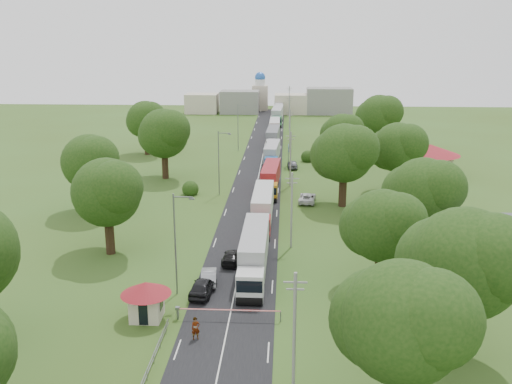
# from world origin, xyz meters

# --- Properties ---
(ground) EXTENTS (260.00, 260.00, 0.00)m
(ground) POSITION_xyz_m (0.00, 0.00, 0.00)
(ground) COLOR #3A511B
(ground) RESTS_ON ground
(road) EXTENTS (8.00, 200.00, 0.04)m
(road) POSITION_xyz_m (0.00, 20.00, 0.00)
(road) COLOR black
(road) RESTS_ON ground
(boom_barrier) EXTENTS (9.22, 0.35, 1.18)m
(boom_barrier) POSITION_xyz_m (-1.36, -25.00, 0.89)
(boom_barrier) COLOR slate
(boom_barrier) RESTS_ON ground
(guard_booth) EXTENTS (4.40, 4.40, 3.45)m
(guard_booth) POSITION_xyz_m (-7.20, -25.00, 2.16)
(guard_booth) COLOR beige
(guard_booth) RESTS_ON ground
(info_sign) EXTENTS (0.12, 3.10, 4.10)m
(info_sign) POSITION_xyz_m (5.20, 35.00, 3.00)
(info_sign) COLOR slate
(info_sign) RESTS_ON ground
(pole_0) EXTENTS (1.60, 0.24, 9.00)m
(pole_0) POSITION_xyz_m (5.50, -35.00, 4.68)
(pole_0) COLOR gray
(pole_0) RESTS_ON ground
(pole_1) EXTENTS (1.60, 0.24, 9.00)m
(pole_1) POSITION_xyz_m (5.50, -7.00, 4.68)
(pole_1) COLOR gray
(pole_1) RESTS_ON ground
(pole_2) EXTENTS (1.60, 0.24, 9.00)m
(pole_2) POSITION_xyz_m (5.50, 21.00, 4.68)
(pole_2) COLOR gray
(pole_2) RESTS_ON ground
(pole_3) EXTENTS (1.60, 0.24, 9.00)m
(pole_3) POSITION_xyz_m (5.50, 49.00, 4.68)
(pole_3) COLOR gray
(pole_3) RESTS_ON ground
(pole_4) EXTENTS (1.60, 0.24, 9.00)m
(pole_4) POSITION_xyz_m (5.50, 77.00, 4.68)
(pole_4) COLOR gray
(pole_4) RESTS_ON ground
(pole_5) EXTENTS (1.60, 0.24, 9.00)m
(pole_5) POSITION_xyz_m (5.50, 105.00, 4.68)
(pole_5) COLOR gray
(pole_5) RESTS_ON ground
(lamp_0) EXTENTS (2.03, 0.22, 10.00)m
(lamp_0) POSITION_xyz_m (-5.35, -20.00, 5.55)
(lamp_0) COLOR slate
(lamp_0) RESTS_ON ground
(lamp_1) EXTENTS (2.03, 0.22, 10.00)m
(lamp_1) POSITION_xyz_m (-5.35, 15.00, 5.55)
(lamp_1) COLOR slate
(lamp_1) RESTS_ON ground
(lamp_2) EXTENTS (2.03, 0.22, 10.00)m
(lamp_2) POSITION_xyz_m (-5.35, 50.00, 5.55)
(lamp_2) COLOR slate
(lamp_2) RESTS_ON ground
(tree_0) EXTENTS (8.80, 8.80, 11.07)m
(tree_0) POSITION_xyz_m (11.99, -37.84, 7.22)
(tree_0) COLOR #382616
(tree_0) RESTS_ON ground
(tree_1) EXTENTS (9.60, 9.60, 12.05)m
(tree_1) POSITION_xyz_m (17.99, -29.83, 7.85)
(tree_1) COLOR #382616
(tree_1) RESTS_ON ground
(tree_2) EXTENTS (8.00, 8.00, 10.10)m
(tree_2) POSITION_xyz_m (13.99, -17.86, 6.60)
(tree_2) COLOR #382616
(tree_2) RESTS_ON ground
(tree_3) EXTENTS (8.80, 8.80, 11.07)m
(tree_3) POSITION_xyz_m (19.99, -7.84, 7.22)
(tree_3) COLOR #382616
(tree_3) RESTS_ON ground
(tree_4) EXTENTS (9.60, 9.60, 12.05)m
(tree_4) POSITION_xyz_m (12.99, 10.17, 7.85)
(tree_4) COLOR #382616
(tree_4) RESTS_ON ground
(tree_5) EXTENTS (8.80, 8.80, 11.07)m
(tree_5) POSITION_xyz_m (21.99, 18.16, 7.22)
(tree_5) COLOR #382616
(tree_5) RESTS_ON ground
(tree_6) EXTENTS (8.00, 8.00, 10.10)m
(tree_6) POSITION_xyz_m (14.99, 35.14, 6.60)
(tree_6) COLOR #382616
(tree_6) RESTS_ON ground
(tree_7) EXTENTS (9.60, 9.60, 12.05)m
(tree_7) POSITION_xyz_m (23.99, 50.17, 7.85)
(tree_7) COLOR #382616
(tree_7) RESTS_ON ground
(tree_10) EXTENTS (8.80, 8.80, 11.07)m
(tree_10) POSITION_xyz_m (-15.01, -9.84, 7.22)
(tree_10) COLOR #382616
(tree_10) RESTS_ON ground
(tree_11) EXTENTS (8.80, 8.80, 11.07)m
(tree_11) POSITION_xyz_m (-22.01, 5.16, 7.22)
(tree_11) COLOR #382616
(tree_11) RESTS_ON ground
(tree_12) EXTENTS (9.60, 9.60, 12.05)m
(tree_12) POSITION_xyz_m (-16.01, 25.17, 7.85)
(tree_12) COLOR #382616
(tree_12) RESTS_ON ground
(tree_13) EXTENTS (8.80, 8.80, 11.07)m
(tree_13) POSITION_xyz_m (-24.01, 45.16, 7.22)
(tree_13) COLOR #382616
(tree_13) RESTS_ON ground
(house_brick) EXTENTS (8.60, 6.60, 5.20)m
(house_brick) POSITION_xyz_m (26.00, -12.00, 2.65)
(house_brick) COLOR maroon
(house_brick) RESTS_ON ground
(house_cream) EXTENTS (10.08, 10.08, 5.80)m
(house_cream) POSITION_xyz_m (30.00, 30.00, 3.64)
(house_cream) COLOR beige
(house_cream) RESTS_ON ground
(distant_town) EXTENTS (52.00, 8.00, 8.00)m
(distant_town) POSITION_xyz_m (0.68, 110.00, 3.49)
(distant_town) COLOR gray
(distant_town) RESTS_ON ground
(church) EXTENTS (5.00, 5.00, 12.30)m
(church) POSITION_xyz_m (-4.00, 118.00, 5.39)
(church) COLOR beige
(church) RESTS_ON ground
(truck_0) EXTENTS (2.67, 15.29, 4.24)m
(truck_0) POSITION_xyz_m (1.61, -14.53, 2.25)
(truck_0) COLOR silver
(truck_0) RESTS_ON ground
(truck_1) EXTENTS (2.58, 14.64, 4.06)m
(truck_1) POSITION_xyz_m (1.79, 2.03, 2.15)
(truck_1) COLOR #B1141D
(truck_1) RESTS_ON ground
(truck_2) EXTENTS (2.96, 14.10, 3.90)m
(truck_2) POSITION_xyz_m (2.37, 18.07, 2.07)
(truck_2) COLOR #BC7A16
(truck_2) RESTS_ON ground
(truck_3) EXTENTS (2.99, 13.86, 3.83)m
(truck_3) POSITION_xyz_m (2.09, 36.97, 2.03)
(truck_3) COLOR #195999
(truck_3) RESTS_ON ground
(truck_4) EXTENTS (2.89, 14.67, 4.06)m
(truck_4) POSITION_xyz_m (1.84, 54.12, 2.15)
(truck_4) COLOR silver
(truck_4) RESTS_ON ground
(truck_5) EXTENTS (2.50, 13.73, 3.81)m
(truck_5) POSITION_xyz_m (1.94, 68.81, 2.02)
(truck_5) COLOR #A12718
(truck_5) RESTS_ON ground
(truck_6) EXTENTS (3.20, 15.64, 4.32)m
(truck_6) POSITION_xyz_m (2.19, 88.50, 2.29)
(truck_6) COLOR #2B7246
(truck_6) RESTS_ON ground
(truck_7) EXTENTS (2.63, 13.78, 3.81)m
(truck_7) POSITION_xyz_m (2.36, 104.20, 2.02)
(truck_7) COLOR silver
(truck_7) RESTS_ON ground
(truck_8) EXTENTS (2.85, 13.55, 3.74)m
(truck_8) POSITION_xyz_m (2.24, 119.68, 1.99)
(truck_8) COLOR olive
(truck_8) RESTS_ON ground
(car_lane_front) EXTENTS (2.45, 5.05, 1.66)m
(car_lane_front) POSITION_xyz_m (-3.00, -20.00, 0.83)
(car_lane_front) COLOR black
(car_lane_front) RESTS_ON ground
(car_lane_mid) EXTENTS (1.95, 4.42, 1.41)m
(car_lane_mid) POSITION_xyz_m (-2.77, -17.35, 0.71)
(car_lane_mid) COLOR #96979D
(car_lane_mid) RESTS_ON ground
(car_lane_rear) EXTENTS (2.09, 4.64, 1.32)m
(car_lane_rear) POSITION_xyz_m (-1.00, -12.00, 0.66)
(car_lane_rear) COLOR black
(car_lane_rear) RESTS_ON ground
(car_verge_near) EXTENTS (2.87, 5.29, 1.41)m
(car_verge_near) POSITION_xyz_m (8.00, 11.59, 0.70)
(car_verge_near) COLOR silver
(car_verge_near) RESTS_ON ground
(car_verge_far) EXTENTS (2.04, 4.50, 1.50)m
(car_verge_far) POSITION_xyz_m (6.01, 33.84, 0.75)
(car_verge_far) COLOR slate
(car_verge_far) RESTS_ON ground
(pedestrian_near) EXTENTS (0.82, 0.67, 1.93)m
(pedestrian_near) POSITION_xyz_m (-2.38, -28.33, 0.97)
(pedestrian_near) COLOR gray
(pedestrian_near) RESTS_ON ground
(pedestrian_booth) EXTENTS (1.01, 1.00, 1.64)m
(pedestrian_booth) POSITION_xyz_m (-6.50, -26.00, 0.82)
(pedestrian_booth) COLOR gray
(pedestrian_booth) RESTS_ON ground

